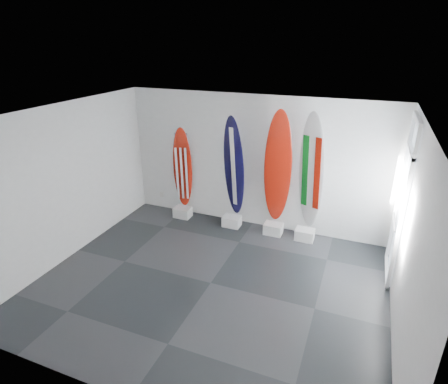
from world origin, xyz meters
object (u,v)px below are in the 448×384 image
at_px(surfboard_navy, 234,167).
at_px(surfboard_italy, 311,173).
at_px(surfboard_usa, 183,168).
at_px(surfboard_swiss, 278,168).

height_order(surfboard_navy, surfboard_italy, surfboard_italy).
xyz_separation_m(surfboard_usa, surfboard_navy, (1.29, 0.00, 0.18)).
relative_size(surfboard_navy, surfboard_swiss, 0.92).
relative_size(surfboard_navy, surfboard_italy, 0.92).
bearing_deg(surfboard_italy, surfboard_usa, -158.80).
bearing_deg(surfboard_swiss, surfboard_usa, 169.68).
xyz_separation_m(surfboard_navy, surfboard_italy, (1.69, 0.00, 0.10)).
bearing_deg(surfboard_italy, surfboard_swiss, -158.80).
height_order(surfboard_navy, surfboard_swiss, surfboard_swiss).
height_order(surfboard_usa, surfboard_swiss, surfboard_swiss).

